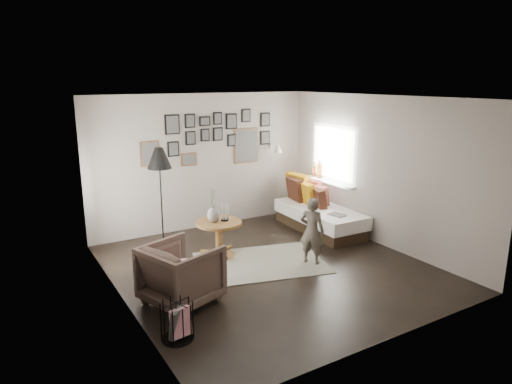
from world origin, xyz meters
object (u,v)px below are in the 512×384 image
floor_lamp (159,162)px  child (312,231)px  armchair (181,274)px  magazine_basket (177,321)px  pedestal_table (219,240)px  vase (213,212)px  demijohn_large (315,229)px  demijohn_small (334,229)px  daybed (317,213)px

floor_lamp → child: size_ratio=1.62×
armchair → magazine_basket: 0.90m
pedestal_table → child: bearing=-42.9°
vase → demijohn_large: (1.97, -0.15, -0.59)m
demijohn_large → vase: bearing=175.5°
magazine_basket → child: (2.63, 0.96, 0.32)m
demijohn_small → floor_lamp: bearing=159.2°
demijohn_large → child: child is taller
pedestal_table → magazine_basket: bearing=-127.3°
magazine_basket → demijohn_large: (3.41, 1.86, -0.04)m
armchair → demijohn_large: bearing=-90.1°
magazine_basket → child: child is taller
vase → demijohn_large: 2.06m
armchair → demijohn_small: armchair is taller
child → magazine_basket: bearing=76.3°
floor_lamp → demijohn_small: 3.39m
magazine_basket → child: bearing=20.0°
vase → magazine_basket: 2.53m
armchair → demijohn_small: size_ratio=2.09×
daybed → floor_lamp: 3.21m
child → pedestal_table: bearing=13.4°
floor_lamp → daybed: bearing=-10.9°
child → vase: bearing=14.8°
pedestal_table → magazine_basket: 2.51m
magazine_basket → demijohn_small: magazine_basket is taller
daybed → armchair: daybed is taller
armchair → demijohn_large: 3.22m
pedestal_table → floor_lamp: bearing=127.9°
child → armchair: bearing=60.3°
daybed → pedestal_table: bearing=-170.8°
demijohn_small → child: child is taller
pedestal_table → vase: bearing=166.0°
daybed → demijohn_large: (-0.38, -0.42, -0.14)m
pedestal_table → vase: 0.50m
pedestal_table → armchair: armchair is taller
pedestal_table → vase: (-0.08, 0.02, 0.49)m
child → demijohn_large: bearing=-74.6°
daybed → child: 1.77m
daybed → child: size_ratio=1.92×
floor_lamp → magazine_basket: bearing=-106.8°
vase → demijohn_large: bearing=-4.5°
daybed → armchair: size_ratio=2.36×
pedestal_table → magazine_basket: pedestal_table is taller
vase → magazine_basket: vase is taller
pedestal_table → floor_lamp: (-0.66, 0.85, 1.24)m
floor_lamp → magazine_basket: 3.24m
pedestal_table → vase: size_ratio=1.40×
pedestal_table → demijohn_large: 1.90m
pedestal_table → armchair: 1.66m
daybed → floor_lamp: (-2.93, 0.56, 1.20)m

